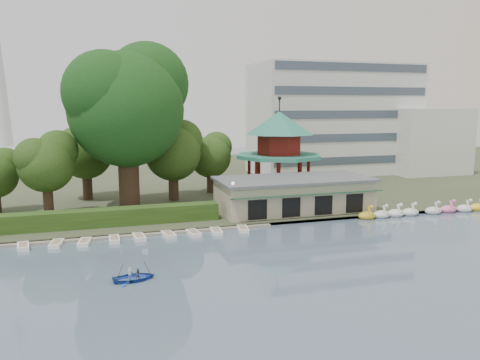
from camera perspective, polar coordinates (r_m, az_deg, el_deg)
name	(u,v)px	position (r m, az deg, el deg)	size (l,w,h in m)	color
ground_plane	(287,288)	(34.29, 5.72, -13.02)	(220.00, 220.00, 0.00)	slate
shore	(173,179)	(83.19, -8.16, 0.18)	(220.00, 70.00, 0.40)	#424930
embankment	(224,227)	(49.85, -1.98, -5.74)	(220.00, 0.60, 0.30)	gray
dock	(107,237)	(48.20, -15.96, -6.65)	(34.00, 1.60, 0.24)	gray
boathouse	(294,194)	(56.91, 6.56, -1.65)	(18.60, 9.39, 3.90)	tan
pavilion	(279,144)	(66.18, 4.77, 4.34)	(12.40, 12.40, 13.50)	tan
office_building	(348,123)	(90.38, 13.08, 6.81)	(38.00, 18.00, 20.00)	silver
hedge	(75,219)	(51.17, -19.46, -4.55)	(30.00, 2.00, 1.80)	#2D4B18
lamp_post	(233,194)	(51.13, -0.86, -1.70)	(0.36, 0.36, 4.28)	black
big_tree	(128,101)	(57.62, -13.55, 9.35)	(14.98, 13.96, 20.23)	#3A281C
small_trees	(102,156)	(61.54, -16.48, 2.83)	(39.35, 16.71, 10.67)	#3A281C
swan_boats	(423,211)	(60.20, 21.46, -3.55)	(17.79, 2.08, 1.92)	gold
moored_rowboats	(99,240)	(46.83, -16.83, -7.07)	(30.10, 2.78, 0.36)	white
rowboat_with_passengers	(134,274)	(36.31, -12.78, -11.15)	(4.68, 3.54, 2.01)	#254DB4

